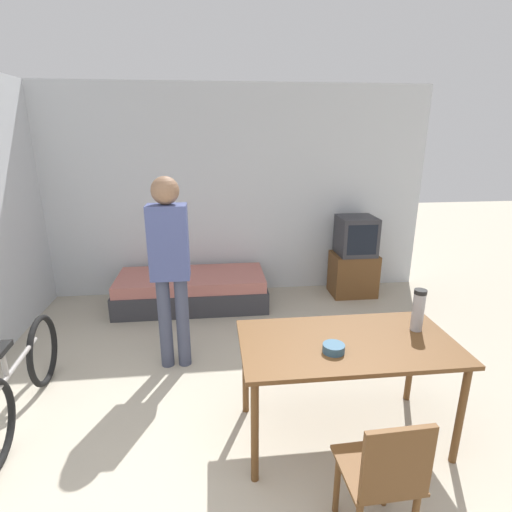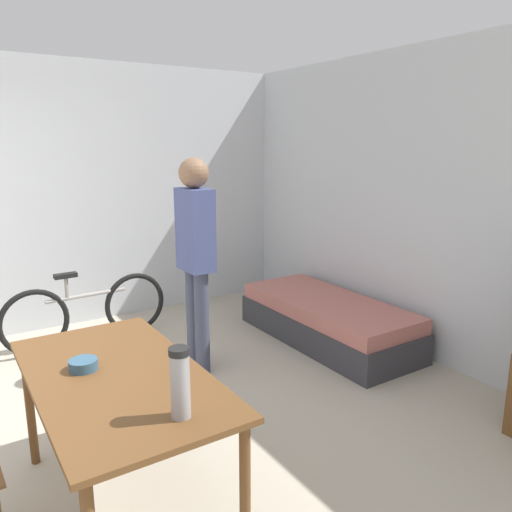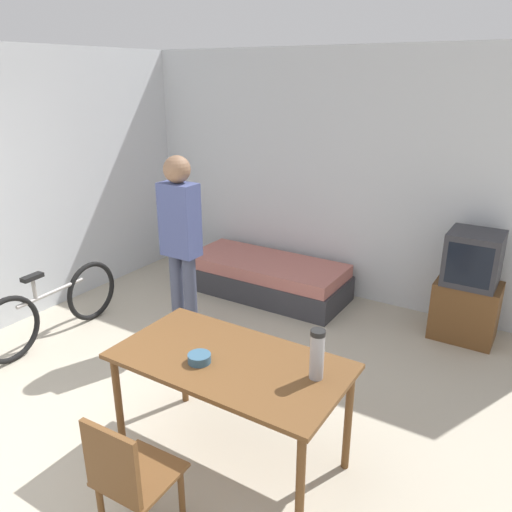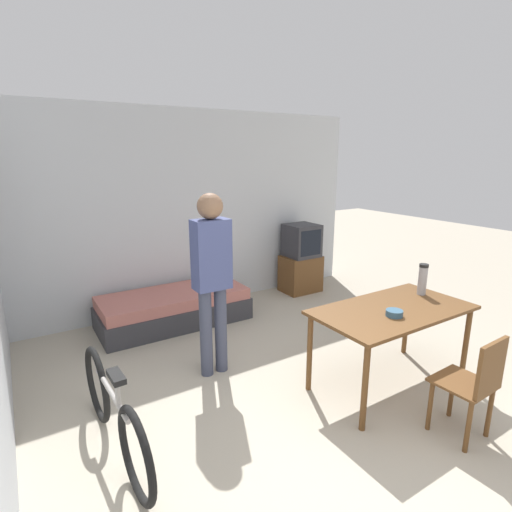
{
  "view_description": "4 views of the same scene",
  "coord_description": "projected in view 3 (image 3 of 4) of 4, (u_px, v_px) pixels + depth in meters",
  "views": [
    {
      "loc": [
        -0.12,
        -1.58,
        2.13
      ],
      "look_at": [
        0.28,
        2.02,
        0.99
      ],
      "focal_mm": 28.0,
      "sensor_mm": 36.0,
      "label": 1
    },
    {
      "loc": [
        3.05,
        0.08,
        1.89
      ],
      "look_at": [
        -0.01,
        2.07,
        1.06
      ],
      "focal_mm": 35.0,
      "sensor_mm": 36.0,
      "label": 2
    },
    {
      "loc": [
        2.32,
        -1.44,
        2.43
      ],
      "look_at": [
        0.24,
        1.88,
        0.99
      ],
      "focal_mm": 35.0,
      "sensor_mm": 36.0,
      "label": 3
    },
    {
      "loc": [
        -2.06,
        -1.45,
        2.11
      ],
      "look_at": [
        0.21,
        2.18,
        1.02
      ],
      "focal_mm": 28.0,
      "sensor_mm": 36.0,
      "label": 4
    }
  ],
  "objects": [
    {
      "name": "wall_back",
      "position": [
        321.0,
        175.0,
        5.58
      ],
      "size": [
        5.46,
        0.06,
        2.7
      ],
      "color": "silver",
      "rests_on": "ground_plane"
    },
    {
      "name": "mate_bowl",
      "position": [
        199.0,
        358.0,
        3.04
      ],
      "size": [
        0.14,
        0.14,
        0.05
      ],
      "color": "#335670",
      "rests_on": "dining_table"
    },
    {
      "name": "wall_left",
      "position": [
        50.0,
        182.0,
        5.24
      ],
      "size": [
        0.06,
        4.63,
        2.7
      ],
      "color": "silver",
      "rests_on": "ground_plane"
    },
    {
      "name": "tv",
      "position": [
        468.0,
        288.0,
        4.71
      ],
      "size": [
        0.58,
        0.46,
        1.07
      ],
      "color": "brown",
      "rests_on": "ground_plane"
    },
    {
      "name": "wooden_chair",
      "position": [
        128.0,
        478.0,
        2.56
      ],
      "size": [
        0.39,
        0.39,
        0.84
      ],
      "color": "brown",
      "rests_on": "ground_plane"
    },
    {
      "name": "thermos_flask",
      "position": [
        317.0,
        352.0,
        2.84
      ],
      "size": [
        0.09,
        0.09,
        0.31
      ],
      "color": "#99999E",
      "rests_on": "dining_table"
    },
    {
      "name": "dining_table",
      "position": [
        230.0,
        371.0,
        3.11
      ],
      "size": [
        1.46,
        0.78,
        0.77
      ],
      "color": "brown",
      "rests_on": "ground_plane"
    },
    {
      "name": "bicycle",
      "position": [
        53.0,
        308.0,
        4.76
      ],
      "size": [
        0.12,
        1.57,
        0.72
      ],
      "color": "black",
      "rests_on": "ground_plane"
    },
    {
      "name": "person_standing",
      "position": [
        181.0,
        237.0,
        4.46
      ],
      "size": [
        0.34,
        0.24,
        1.78
      ],
      "color": "#3D4256",
      "rests_on": "ground_plane"
    },
    {
      "name": "daybed",
      "position": [
        266.0,
        277.0,
        5.78
      ],
      "size": [
        1.87,
        0.79,
        0.42
      ],
      "color": "#333338",
      "rests_on": "ground_plane"
    },
    {
      "name": "ground_plane",
      "position": [
        65.0,
        484.0,
        3.13
      ],
      "size": [
        20.0,
        20.0,
        0.0
      ],
      "primitive_type": "plane",
      "color": "#B2A893"
    }
  ]
}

